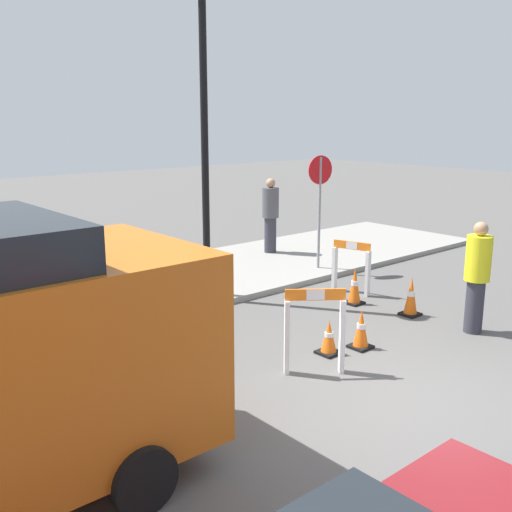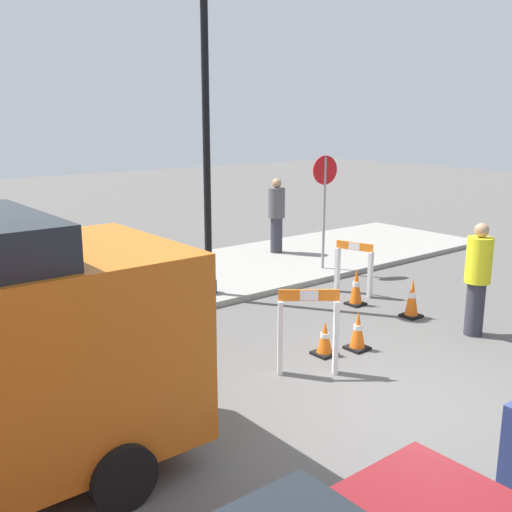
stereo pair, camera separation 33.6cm
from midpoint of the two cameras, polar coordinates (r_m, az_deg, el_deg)
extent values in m
plane|color=#565451|center=(7.27, 15.64, -14.24)|extent=(60.00, 60.00, 0.00)
cube|color=gray|center=(11.75, -9.97, -3.01)|extent=(18.00, 3.58, 0.11)
cylinder|color=black|center=(11.05, -3.62, -2.93)|extent=(0.29, 0.29, 0.24)
cylinder|color=black|center=(10.64, -3.81, 9.71)|extent=(0.13, 0.13, 5.08)
cylinder|color=gray|center=(12.71, 7.24, 4.02)|extent=(0.06, 0.06, 2.36)
cylinder|color=red|center=(12.60, 7.36, 8.11)|extent=(0.60, 0.12, 0.60)
cube|color=white|center=(9.91, -9.31, -3.77)|extent=(0.14, 0.12, 0.86)
cube|color=white|center=(9.25, -9.39, -5.02)|extent=(0.14, 0.12, 0.86)
cube|color=orange|center=(9.44, -9.47, -1.45)|extent=(0.41, 0.66, 0.15)
cube|color=white|center=(9.44, -9.47, -1.45)|extent=(0.14, 0.21, 0.14)
cube|color=white|center=(7.81, 3.56, -7.78)|extent=(0.13, 0.14, 0.99)
cube|color=white|center=(7.90, 8.84, -7.67)|extent=(0.13, 0.14, 0.99)
cube|color=orange|center=(7.67, 6.32, -3.73)|extent=(0.63, 0.50, 0.15)
cube|color=white|center=(7.67, 6.32, -3.73)|extent=(0.20, 0.17, 0.14)
cube|color=white|center=(11.29, 11.66, -1.79)|extent=(0.14, 0.09, 0.86)
cube|color=white|center=(11.56, 8.58, -1.30)|extent=(0.14, 0.09, 0.86)
cube|color=orange|center=(11.30, 10.21, 0.93)|extent=(0.23, 0.72, 0.15)
cube|color=white|center=(11.30, 10.21, 0.93)|extent=(0.09, 0.22, 0.14)
cube|color=black|center=(8.64, 7.65, -9.18)|extent=(0.30, 0.30, 0.04)
cone|color=orange|center=(8.55, 7.70, -7.64)|extent=(0.23, 0.23, 0.45)
cylinder|color=white|center=(8.54, 7.70, -7.50)|extent=(0.13, 0.13, 0.06)
cube|color=black|center=(10.47, 15.44, -5.51)|extent=(0.30, 0.30, 0.04)
cone|color=orange|center=(10.37, 15.55, -3.77)|extent=(0.22, 0.22, 0.62)
cylinder|color=white|center=(10.37, 15.56, -3.60)|extent=(0.13, 0.13, 0.09)
cube|color=black|center=(10.91, 10.33, -4.49)|extent=(0.30, 0.30, 0.04)
cone|color=orange|center=(10.81, 10.40, -2.80)|extent=(0.22, 0.22, 0.63)
cylinder|color=white|center=(10.80, 10.41, -2.64)|extent=(0.13, 0.13, 0.09)
cube|color=black|center=(8.90, 10.69, -8.60)|extent=(0.30, 0.30, 0.04)
cone|color=orange|center=(8.80, 10.77, -6.85)|extent=(0.23, 0.23, 0.54)
cylinder|color=white|center=(8.79, 10.78, -6.69)|extent=(0.13, 0.13, 0.08)
cylinder|color=#33333D|center=(9.84, 21.04, -4.71)|extent=(0.39, 0.39, 0.84)
cylinder|color=yellow|center=(9.64, 21.41, -0.37)|extent=(0.54, 0.54, 0.70)
sphere|color=tan|center=(9.55, 21.64, 2.29)|extent=(0.30, 0.30, 0.21)
cylinder|color=#33333D|center=(14.28, 2.63, 2.02)|extent=(0.39, 0.39, 0.84)
cylinder|color=#4C4C51|center=(14.15, 2.66, 5.09)|extent=(0.55, 0.55, 0.70)
sphere|color=tan|center=(14.09, 2.68, 6.95)|extent=(0.31, 0.31, 0.22)
cylinder|color=black|center=(7.14, -18.59, -12.32)|extent=(0.60, 0.18, 0.60)
cylinder|color=black|center=(5.50, -10.77, -19.98)|extent=(0.60, 0.18, 0.60)
camera|label=1|loc=(0.17, -89.04, 0.22)|focal=42.00mm
camera|label=2|loc=(0.17, 90.96, -0.22)|focal=42.00mm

